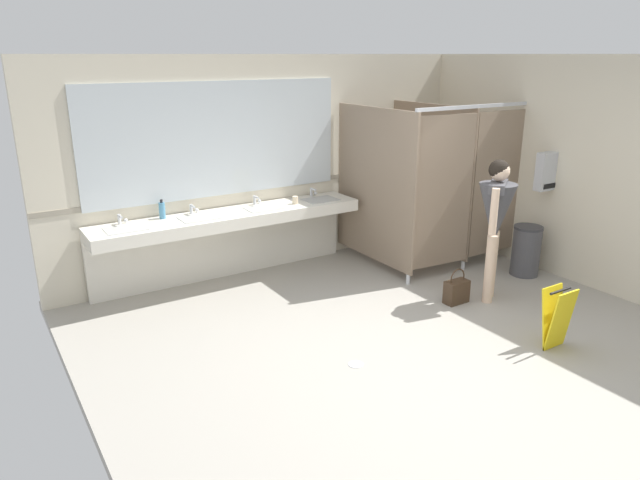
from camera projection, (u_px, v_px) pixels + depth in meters
ground_plane at (422, 349)px, 5.49m from camera, size 5.86×6.09×0.10m
wall_back at (279, 163)px, 7.33m from camera, size 5.86×0.12×2.62m
wall_side_right at (611, 177)px, 6.45m from camera, size 0.12×6.09×2.62m
wall_back_tile_band at (281, 184)px, 7.36m from camera, size 5.86×0.01×0.06m
vanity_counter at (229, 229)px, 6.89m from camera, size 3.25×0.57×0.97m
mirror_panel at (217, 140)px, 6.74m from camera, size 3.15×0.02×1.32m
bathroom_stalls at (440, 180)px, 7.48m from camera, size 1.88×1.56×2.06m
paper_towel_dispenser_upper at (549, 171)px, 6.97m from camera, size 0.36×0.13×0.46m
trash_bin at (526, 251)px, 7.14m from camera, size 0.35×0.35×0.62m
person_standing at (496, 214)px, 6.21m from camera, size 0.56×0.56×1.57m
handbag at (457, 291)px, 6.37m from camera, size 0.27×0.14×0.40m
soap_dispenser at (162, 210)px, 6.47m from camera, size 0.07×0.07×0.22m
paper_cup at (295, 200)px, 7.13m from camera, size 0.07×0.07×0.09m
wet_floor_sign at (557, 318)px, 5.34m from camera, size 0.28×0.19×0.59m
floor_drain_cover at (356, 364)px, 5.13m from camera, size 0.14×0.14×0.01m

